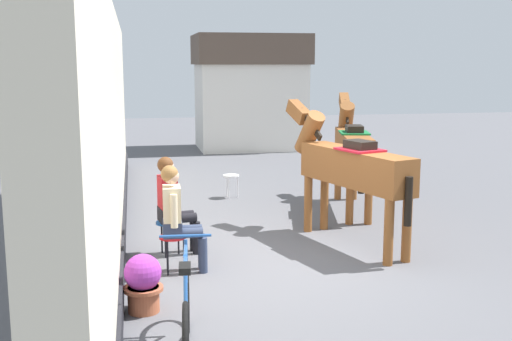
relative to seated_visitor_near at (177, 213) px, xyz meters
The scene contains 10 objects.
ground_plane 3.67m from the seated_visitor_near, 61.99° to the left, with size 40.00×40.00×0.00m, color #56565B.
pub_facade_wall 2.03m from the seated_visitor_near, 117.31° to the left, with size 0.34×14.00×3.40m.
distant_cottage 12.01m from the seated_visitor_near, 75.05° to the left, with size 3.40×2.60×3.50m.
seated_visitor_near is the anchor object (origin of this frame).
seated_visitor_far 0.76m from the seated_visitor_near, 91.04° to the left, with size 0.61×0.49×1.39m.
saddled_horse_near 2.73m from the seated_visitor_near, 17.85° to the left, with size 1.16×2.90×2.06m.
saddled_horse_far 4.48m from the seated_visitor_near, 41.08° to the left, with size 0.94×2.95×2.06m.
flower_planter_near 1.40m from the seated_visitor_near, 110.30° to the right, with size 0.43×0.43×0.64m.
leaning_bicycle 2.41m from the seated_visitor_near, 92.27° to the right, with size 0.50×1.76×1.02m.
spare_stool_white 4.57m from the seated_visitor_near, 72.54° to the left, with size 0.32×0.32×0.46m.
Camera 1 is at (-2.20, -7.99, 2.65)m, focal length 44.28 mm.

